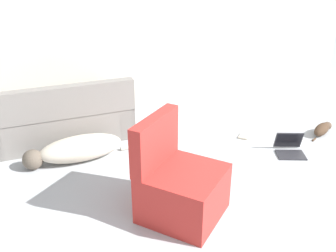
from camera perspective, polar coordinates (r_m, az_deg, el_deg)
ground_plane at (r=3.44m, az=19.73°, el=-17.16°), size 20.00×20.00×0.00m
wall_back at (r=5.71m, az=-3.92°, el=14.95°), size 7.87×0.06×2.51m
couch at (r=5.03m, az=-16.09°, el=0.95°), size 1.84×0.91×0.81m
dog at (r=4.52m, az=-13.72°, el=-3.44°), size 1.39×0.42×0.28m
cat at (r=5.46m, az=22.48°, el=-0.41°), size 0.53×0.30×0.16m
laptop_open at (r=4.82m, az=18.01°, el=-2.94°), size 0.44×0.44×0.24m
book_cream at (r=5.09m, az=11.55°, el=-1.50°), size 0.22×0.21×0.02m
side_chair at (r=3.45m, az=1.69°, el=-9.01°), size 0.95×0.95×0.94m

